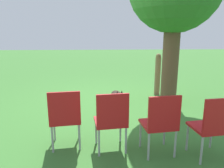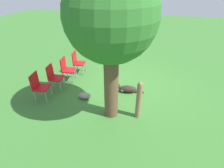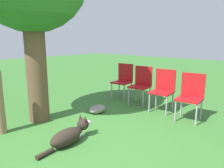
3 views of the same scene
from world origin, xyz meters
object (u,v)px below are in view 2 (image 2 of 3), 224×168
at_px(red_chair_0, 77,61).
at_px(dog, 126,89).
at_px(oak_tree, 111,19).
at_px(fence_post, 139,100).
at_px(red_chair_3, 39,85).
at_px(red_chair_2, 54,76).
at_px(red_chair_1, 67,68).

bearing_deg(red_chair_0, dog, -30.35).
xyz_separation_m(oak_tree, fence_post, (-0.74, -0.09, -2.04)).
height_order(dog, red_chair_3, red_chair_3).
xyz_separation_m(dog, red_chair_3, (2.55, 1.08, 0.38)).
bearing_deg(red_chair_2, red_chair_3, -108.71).
xyz_separation_m(red_chair_1, red_chair_2, (0.13, 0.66, 0.00)).
height_order(oak_tree, red_chair_0, oak_tree).
relative_size(oak_tree, dog, 3.56).
xyz_separation_m(fence_post, red_chair_3, (3.10, -0.04, -0.06)).
xyz_separation_m(oak_tree, red_chair_0, (1.97, -2.11, -2.10)).
bearing_deg(dog, red_chair_1, -13.56).
bearing_deg(red_chair_2, red_chair_0, 71.29).
distance_m(fence_post, red_chair_0, 3.38).
bearing_deg(fence_post, oak_tree, 6.82).
relative_size(red_chair_1, red_chair_2, 1.00).
bearing_deg(red_chair_1, red_chair_0, 71.29).
bearing_deg(dog, red_chair_0, -30.19).
relative_size(dog, red_chair_1, 1.16).
distance_m(red_chair_1, red_chair_3, 1.34).
relative_size(oak_tree, red_chair_3, 4.12).
distance_m(dog, red_chair_3, 2.79).
bearing_deg(fence_post, red_chair_2, -13.36).
height_order(oak_tree, red_chair_1, oak_tree).
relative_size(oak_tree, red_chair_1, 4.12).
relative_size(red_chair_1, red_chair_3, 1.00).
xyz_separation_m(fence_post, red_chair_2, (2.97, -0.70, -0.06)).
xyz_separation_m(oak_tree, dog, (-0.19, -1.21, -2.47)).
xyz_separation_m(red_chair_0, red_chair_2, (0.26, 1.32, 0.00)).
bearing_deg(fence_post, red_chair_3, -0.83).
bearing_deg(oak_tree, dog, -98.75).
bearing_deg(red_chair_2, fence_post, -21.05).
height_order(oak_tree, dog, oak_tree).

